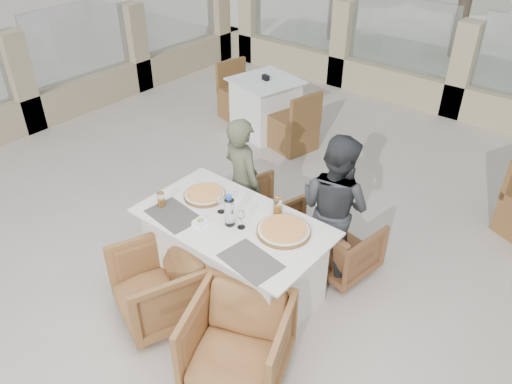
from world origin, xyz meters
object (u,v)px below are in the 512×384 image
Objects in this scene: olive_dish at (200,222)px; armchair_far_left at (266,211)px; pizza_left at (205,194)px; beer_glass_right at (278,206)px; armchair_near_right at (238,342)px; diner_left at (242,183)px; armchair_near_left at (160,285)px; bg_table_a at (265,107)px; wine_glass_near at (241,218)px; pizza_right at (284,230)px; wine_glass_centre at (221,203)px; diner_right at (334,208)px; armchair_far_right at (342,246)px; dining_table at (234,257)px; water_bottle at (229,210)px; beer_glass_left at (161,199)px.

armchair_far_left is (-0.12, 1.01, -0.52)m from olive_dish.
olive_dish is (0.25, -0.31, -0.00)m from pizza_left.
beer_glass_right is 0.65m from olive_dish.
diner_left reaches higher than armchair_near_right.
armchair_near_left is (0.01, -1.42, 0.04)m from armchair_far_left.
wine_glass_near is at bearing -41.38° from bg_table_a.
pizza_right is 2.35× the size of wine_glass_centre.
diner_right reaches higher than olive_dish.
wine_glass_centre is 1.14m from armchair_near_right.
pizza_left is 0.62× the size of armchair_far_right.
pizza_right reaches higher than dining_table.
water_bottle is at bearing 66.36° from armchair_far_right.
olive_dish is at bearing -141.88° from water_bottle.
armchair_near_left is (-0.70, -0.74, -0.48)m from pizza_right.
beer_glass_left is (-0.61, -0.22, 0.45)m from dining_table.
olive_dish is 1.39m from armchair_far_right.
wine_glass_near is 0.75m from beer_glass_left.
armchair_far_left is at bearing 112.04° from armchair_near_left.
water_bottle is (-0.40, -0.19, 0.11)m from pizza_right.
wine_glass_centre is 0.84m from armchair_near_left.
armchair_near_right is at bearing 143.04° from diner_left.
pizza_left is 0.38m from beer_glass_left.
armchair_near_right is (0.49, -0.62, -0.53)m from wine_glass_near.
dining_table is at bearing -161.57° from pizza_right.
water_bottle is at bearing -165.77° from wine_glass_near.
armchair_far_left is at bearing 115.79° from wine_glass_near.
pizza_left is 0.52× the size of armchair_near_left.
water_bottle reaches higher than wine_glass_near.
beer_glass_left is 0.72m from armchair_near_left.
olive_dish reaches higher than dining_table.
diner_left reaches higher than bg_table_a.
pizza_left is 1.35m from armchair_near_right.
beer_glass_left is 0.86m from diner_left.
water_bottle reaches higher than pizza_right.
pizza_right is at bearing 1.94° from pizza_left.
armchair_far_right is 1.69m from armchair_near_left.
armchair_far_right is at bearing 41.54° from beer_glass_left.
pizza_left is 0.89m from armchair_far_left.
dining_table is 0.60m from pizza_right.
olive_dish is (-0.59, -0.33, -0.01)m from pizza_right.
bg_table_a is at bearing 123.42° from dining_table.
beer_glass_left is 0.99m from beer_glass_right.
beer_glass_left is at bearing -164.76° from wine_glass_near.
armchair_far_right is 2.95m from bg_table_a.
pizza_right is 0.61× the size of armchair_near_left.
diner_left reaches higher than pizza_left.
dining_table is at bearing -14.40° from pizza_left.
olive_dish is (-0.02, -0.23, -0.07)m from wine_glass_centre.
dining_table is at bearing 61.53° from diner_right.
armchair_near_left is (-0.40, -0.58, -0.54)m from wine_glass_near.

